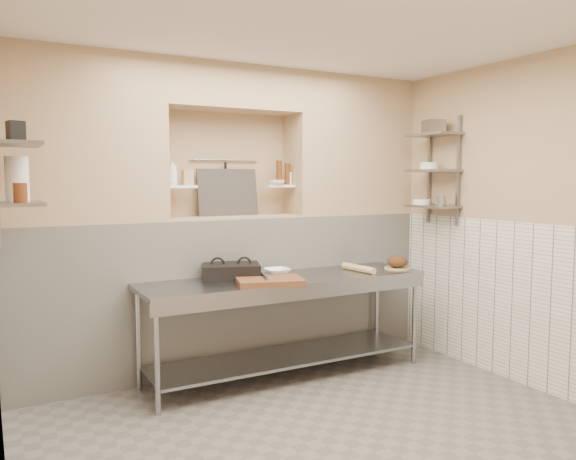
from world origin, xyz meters
TOP-DOWN VIEW (x-y plane):
  - floor at (0.00, 0.00)m, footprint 4.00×3.90m
  - ceiling at (0.00, 0.00)m, footprint 4.00×3.90m
  - wall_right at (2.05, 0.00)m, footprint 0.10×3.90m
  - wall_back at (0.00, 2.00)m, footprint 4.00×0.10m
  - backwall_lower at (0.00, 1.75)m, footprint 4.00×0.40m
  - alcove_sill at (0.00, 1.75)m, footprint 1.30×0.40m
  - backwall_pillar_left at (-1.33, 1.75)m, footprint 1.35×0.40m
  - backwall_pillar_right at (1.33, 1.75)m, footprint 1.35×0.40m
  - backwall_header at (0.00, 1.75)m, footprint 1.30×0.40m
  - wainscot_left at (-1.99, 0.00)m, footprint 0.02×3.90m
  - wainscot_right at (1.99, 0.00)m, footprint 0.02×3.90m
  - alcove_shelf_left at (-0.50, 1.75)m, footprint 0.28×0.16m
  - alcove_shelf_right at (0.50, 1.75)m, footprint 0.28×0.16m
  - utensil_rail at (0.00, 1.92)m, footprint 0.70×0.02m
  - hanging_steel at (0.00, 1.90)m, footprint 0.02×0.02m
  - splash_panel at (0.00, 1.85)m, footprint 0.60×0.08m
  - wall_shelf_left_lower at (-1.84, 1.05)m, footprint 0.30×0.50m
  - wall_shelf_left_upper at (-1.84, 1.05)m, footprint 0.30×0.50m
  - shelf_rail_right_a at (1.98, 1.25)m, footprint 0.03×0.03m
  - shelf_rail_right_b at (1.98, 0.85)m, footprint 0.03×0.03m
  - wall_shelf_right_lower at (1.84, 1.05)m, footprint 0.30×0.50m
  - wall_shelf_right_mid at (1.84, 1.05)m, footprint 0.30×0.50m
  - wall_shelf_right_upper at (1.84, 1.05)m, footprint 0.30×0.50m
  - prep_table at (0.28, 1.18)m, footprint 2.60×0.70m
  - panini_press at (-0.18, 1.35)m, footprint 0.58×0.50m
  - cutting_board at (0.01, 0.99)m, footprint 0.62×0.51m
  - knife_blade at (0.11, 1.12)m, footprint 0.28×0.05m
  - tongs at (-0.02, 1.02)m, footprint 0.10×0.28m
  - mixing_bowl at (0.28, 1.36)m, footprint 0.25×0.25m
  - rolling_pin at (1.02, 1.14)m, footprint 0.11×0.42m
  - bread_board at (1.45, 1.09)m, footprint 0.25×0.25m
  - bread_loaf at (1.45, 1.09)m, footprint 0.20×0.20m
  - bottle_soap at (-0.56, 1.76)m, footprint 0.10×0.10m
  - jar_alcove at (-0.43, 1.75)m, footprint 0.09×0.09m
  - bowl_alcove at (0.45, 1.70)m, footprint 0.16×0.16m
  - condiment_a at (0.59, 1.75)m, footprint 0.06×0.06m
  - condiment_b at (0.50, 1.76)m, footprint 0.06×0.06m
  - condiment_c at (0.61, 1.76)m, footprint 0.07×0.07m
  - jug_left at (-1.84, 1.18)m, footprint 0.15×0.15m
  - jar_left at (-1.84, 0.86)m, footprint 0.09×0.09m
  - box_left_upper at (-1.84, 1.07)m, footprint 0.12×0.12m
  - bowl_right at (1.84, 1.21)m, footprint 0.18×0.18m
  - canister_right at (1.84, 0.93)m, footprint 0.09×0.09m
  - bowl_right_mid at (1.84, 1.11)m, footprint 0.18×0.18m
  - basket_right at (1.84, 1.06)m, footprint 0.21×0.24m

SIDE VIEW (x-z plane):
  - floor at x=0.00m, z-range -0.10..0.00m
  - prep_table at x=0.28m, z-range 0.19..1.09m
  - backwall_lower at x=0.00m, z-range 0.00..1.40m
  - wainscot_left at x=-1.99m, z-range 0.00..1.40m
  - wainscot_right at x=1.99m, z-range 0.00..1.40m
  - bread_board at x=1.45m, z-range 0.90..0.91m
  - cutting_board at x=0.01m, z-range 0.90..0.95m
  - mixing_bowl at x=0.28m, z-range 0.90..0.96m
  - rolling_pin at x=1.02m, z-range 0.90..0.96m
  - knife_blade at x=0.11m, z-range 0.95..0.95m
  - tongs at x=-0.02m, z-range 0.95..0.97m
  - panini_press at x=-0.18m, z-range 0.90..1.03m
  - bread_loaf at x=1.45m, z-range 0.91..1.03m
  - wall_right at x=2.05m, z-range 0.00..2.80m
  - wall_back at x=0.00m, z-range 0.00..2.80m
  - alcove_sill at x=0.00m, z-range 1.40..1.42m
  - wall_shelf_right_lower at x=1.84m, z-range 1.49..1.51m
  - bowl_right at x=1.84m, z-range 1.51..1.57m
  - canister_right at x=1.84m, z-range 1.51..1.60m
  - wall_shelf_left_lower at x=-1.84m, z-range 1.59..1.61m
  - splash_panel at x=0.00m, z-range 1.42..1.86m
  - jar_left at x=-1.84m, z-range 1.61..1.74m
  - alcove_shelf_left at x=-0.50m, z-range 1.69..1.71m
  - alcove_shelf_right at x=0.50m, z-range 1.69..1.71m
  - bowl_alcove at x=0.45m, z-range 1.71..1.76m
  - jug_left at x=-1.84m, z-range 1.61..1.92m
  - condiment_c at x=0.61m, z-range 1.71..1.83m
  - jar_alcove at x=-0.43m, z-range 1.71..1.85m
  - hanging_steel at x=0.00m, z-range 1.63..1.93m
  - condiment_a at x=0.59m, z-range 1.71..1.92m
  - condiment_b at x=0.50m, z-range 1.71..1.95m
  - bottle_soap at x=-0.56m, z-range 1.71..1.95m
  - shelf_rail_right_a at x=1.98m, z-range 1.33..2.38m
  - shelf_rail_right_b at x=1.98m, z-range 1.33..2.38m
  - wall_shelf_right_mid at x=1.84m, z-range 1.84..1.86m
  - bowl_right_mid at x=1.84m, z-range 1.86..1.93m
  - utensil_rail at x=0.00m, z-range 1.94..1.96m
  - wall_shelf_left_upper at x=-1.84m, z-range 1.99..2.01m
  - box_left_upper at x=-1.84m, z-range 2.01..2.15m
  - backwall_pillar_left at x=-1.33m, z-range 1.40..2.80m
  - backwall_pillar_right at x=1.33m, z-range 1.40..2.80m
  - wall_shelf_right_upper at x=1.84m, z-range 2.19..2.21m
  - basket_right at x=1.84m, z-range 2.21..2.34m
  - backwall_header at x=0.00m, z-range 2.40..2.80m
  - ceiling at x=0.00m, z-range 2.80..2.90m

